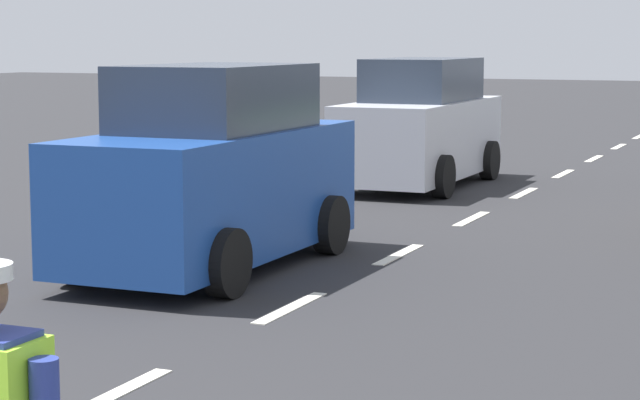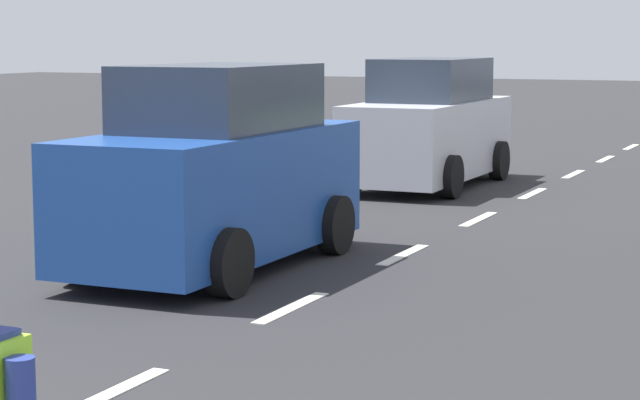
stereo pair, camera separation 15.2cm
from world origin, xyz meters
TOP-DOWN VIEW (x-y plane):
  - ground_plane at (0.00, 21.00)m, footprint 96.00×96.00m
  - lane_center_line at (0.00, 25.20)m, footprint 0.14×46.40m
  - car_oncoming_second at (-1.85, 18.02)m, footprint 1.88×4.39m
  - car_oncoming_lead at (-1.59, 10.19)m, footprint 1.91×4.17m

SIDE VIEW (x-z plane):
  - ground_plane at x=0.00m, z-range 0.00..0.00m
  - lane_center_line at x=0.00m, z-range 0.00..0.01m
  - car_oncoming_second at x=-1.85m, z-range -0.08..2.05m
  - car_oncoming_lead at x=-1.59m, z-range -0.08..2.11m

